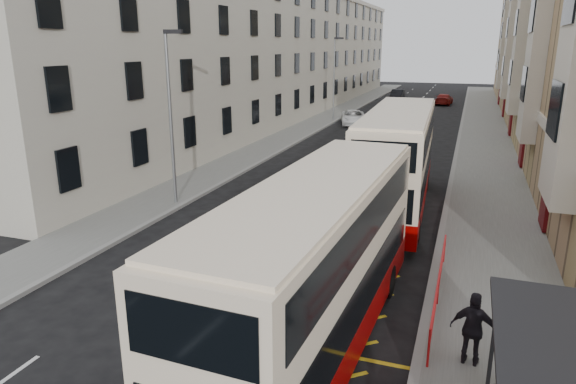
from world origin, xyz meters
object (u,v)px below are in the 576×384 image
at_px(street_lamp_far, 335,74).
at_px(pedestrian_far, 474,329).
at_px(double_decker_rear, 397,160).
at_px(car_silver, 387,105).
at_px(double_decker_front, 317,268).
at_px(car_dark, 397,95).
at_px(white_van, 354,117).
at_px(street_lamp_near, 171,109).
at_px(pedestrian_mid, 525,358).
at_px(car_red, 444,99).

relative_size(street_lamp_far, pedestrian_far, 4.34).
bearing_deg(double_decker_rear, car_silver, 97.22).
height_order(double_decker_front, car_dark, double_decker_front).
distance_m(street_lamp_far, car_dark, 22.43).
bearing_deg(double_decker_rear, white_van, 104.29).
height_order(street_lamp_near, double_decker_front, street_lamp_near).
relative_size(pedestrian_mid, car_dark, 0.40).
height_order(double_decker_rear, car_silver, double_decker_rear).
distance_m(double_decker_rear, car_red, 46.10).
height_order(street_lamp_far, pedestrian_far, street_lamp_far).
xyz_separation_m(car_silver, car_red, (5.89, 9.05, 0.03)).
bearing_deg(car_dark, street_lamp_far, -99.79).
xyz_separation_m(street_lamp_far, car_dark, (3.34, 21.84, -3.89)).
xyz_separation_m(street_lamp_near, double_decker_rear, (10.06, 2.81, -2.24)).
xyz_separation_m(street_lamp_near, car_silver, (3.80, 39.83, -3.99)).
relative_size(street_lamp_far, car_dark, 1.77).
relative_size(street_lamp_near, pedestrian_far, 4.34).
xyz_separation_m(car_silver, car_dark, (-0.46, 12.01, 0.09)).
bearing_deg(car_dark, white_van, -93.30).
height_order(double_decker_rear, car_red, double_decker_rear).
bearing_deg(white_van, double_decker_front, -94.06).
height_order(street_lamp_near, white_van, street_lamp_near).
bearing_deg(street_lamp_far, pedestrian_mid, -69.85).
bearing_deg(pedestrian_far, car_red, -79.10).
bearing_deg(pedestrian_mid, white_van, 106.94).
distance_m(street_lamp_far, white_van, 4.95).
bearing_deg(car_red, street_lamp_near, 82.86).
relative_size(street_lamp_far, double_decker_rear, 0.67).
bearing_deg(car_red, car_dark, -20.95).
bearing_deg(street_lamp_far, car_dark, 81.31).
distance_m(street_lamp_far, double_decker_rear, 29.08).
relative_size(double_decker_front, car_dark, 2.49).
xyz_separation_m(double_decker_front, car_dark, (-6.47, 61.29, -1.52)).
distance_m(street_lamp_far, double_decker_front, 40.72).
bearing_deg(street_lamp_near, street_lamp_far, 90.00).
relative_size(double_decker_front, car_red, 2.40).
xyz_separation_m(street_lamp_far, car_silver, (3.80, 9.83, -3.99)).
relative_size(street_lamp_near, white_van, 1.62).
bearing_deg(double_decker_front, double_decker_rear, 91.27).
bearing_deg(white_van, car_dark, 72.68).
bearing_deg(car_silver, car_red, 42.12).
height_order(double_decker_front, white_van, double_decker_front).
distance_m(double_decker_front, pedestrian_mid, 4.97).
bearing_deg(street_lamp_far, pedestrian_far, -70.84).
bearing_deg(car_red, pedestrian_mid, 98.87).
relative_size(street_lamp_near, pedestrian_mid, 4.46).
relative_size(pedestrian_mid, car_red, 0.38).
distance_m(double_decker_front, white_van, 38.47).
relative_size(double_decker_rear, car_silver, 3.11).
relative_size(pedestrian_mid, pedestrian_far, 0.97).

